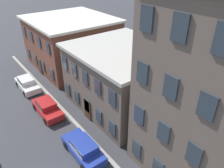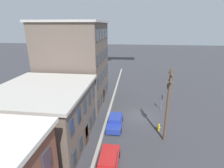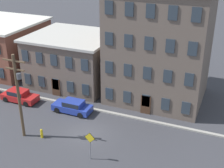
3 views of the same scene
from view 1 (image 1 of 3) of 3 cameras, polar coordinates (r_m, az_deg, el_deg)
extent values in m
cube|color=brown|center=(32.91, -10.41, 10.48)|extent=(11.24, 10.32, 6.69)
cube|color=silver|center=(31.94, -11.01, 16.38)|extent=(11.74, 10.82, 0.30)
cube|color=#2D3842|center=(35.46, -20.93, 7.52)|extent=(0.90, 0.10, 1.40)
cube|color=#2D3842|center=(34.43, -21.95, 12.63)|extent=(0.90, 0.10, 1.40)
cube|color=#2D3842|center=(32.94, -19.35, 6.13)|extent=(0.90, 0.10, 1.40)
cube|color=#2D3842|center=(31.83, -20.38, 11.61)|extent=(0.90, 0.10, 1.40)
cube|color=#2D3842|center=(30.48, -17.54, 4.50)|extent=(0.90, 0.10, 1.40)
cube|color=#2D3842|center=(29.27, -18.54, 10.40)|extent=(0.90, 0.10, 1.40)
cube|color=#2D3842|center=(28.07, -15.41, 2.59)|extent=(0.90, 0.10, 1.40)
cube|color=#2D3842|center=(26.75, -16.38, 8.94)|extent=(0.90, 0.10, 1.40)
cube|color=#472D1E|center=(31.93, -18.32, 4.42)|extent=(1.10, 0.10, 2.20)
cube|color=#66564C|center=(23.06, 2.99, 1.48)|extent=(10.17, 9.05, 6.21)
cube|color=#B7B2A8|center=(21.69, 3.22, 9.04)|extent=(10.67, 9.55, 0.30)
cube|color=#2D3842|center=(24.70, -11.46, -1.20)|extent=(0.90, 0.10, 1.40)
cube|color=#2D3842|center=(23.27, -12.23, 5.35)|extent=(0.90, 0.10, 1.40)
cube|color=#2D3842|center=(23.14, -9.16, -3.29)|extent=(0.90, 0.10, 1.40)
cube|color=#2D3842|center=(21.60, -9.82, 3.60)|extent=(0.90, 0.10, 1.40)
cube|color=#2D3842|center=(21.65, -6.52, -5.68)|extent=(0.90, 0.10, 1.40)
cube|color=#2D3842|center=(20.00, -7.02, 1.55)|extent=(0.90, 0.10, 1.40)
cube|color=#2D3842|center=(20.26, -3.47, -8.39)|extent=(0.90, 0.10, 1.40)
cube|color=#2D3842|center=(18.49, -3.76, -0.84)|extent=(0.90, 0.10, 1.40)
cube|color=#2D3842|center=(18.98, 0.06, -11.45)|extent=(0.90, 0.10, 1.40)
cube|color=#2D3842|center=(17.08, 0.06, -3.64)|extent=(0.90, 0.10, 1.40)
cube|color=#472D1E|center=(21.92, -6.45, -6.64)|extent=(1.10, 0.10, 2.20)
cube|color=#2D3842|center=(17.31, 6.39, -16.51)|extent=(0.90, 0.10, 1.40)
cube|color=#2D3842|center=(15.13, 7.08, -8.06)|extent=(0.90, 0.10, 1.40)
cube|color=#2D3842|center=(13.39, 7.94, 2.89)|extent=(0.90, 0.10, 1.40)
cube|color=#2D3842|center=(12.27, 9.03, 16.44)|extent=(0.90, 0.10, 1.40)
cube|color=#2D3842|center=(16.39, 11.88, -20.67)|extent=(0.90, 0.10, 1.40)
cube|color=#2D3842|center=(14.07, 13.28, -12.26)|extent=(0.90, 0.10, 1.40)
cube|color=#2D3842|center=(12.17, 15.04, -0.89)|extent=(0.90, 0.10, 1.40)
cube|color=#2D3842|center=(10.93, 17.31, 13.81)|extent=(0.90, 0.10, 1.40)
cube|color=#2D3842|center=(13.27, 20.59, -16.87)|extent=(0.90, 0.10, 1.40)
cube|color=#2D3842|center=(11.24, 23.52, -5.38)|extent=(0.90, 0.10, 1.40)
cube|color=silver|center=(28.84, -21.21, -0.28)|extent=(4.40, 1.80, 0.70)
cube|color=silver|center=(28.73, -21.57, 0.96)|extent=(2.20, 1.51, 0.55)
cube|color=#1E232D|center=(28.73, -21.57, 0.96)|extent=(2.02, 1.58, 0.48)
cylinder|color=black|center=(27.89, -18.57, -1.30)|extent=(0.66, 0.22, 0.66)
cylinder|color=black|center=(27.54, -21.83, -2.39)|extent=(0.66, 0.22, 0.66)
cylinder|color=black|center=(30.36, -20.51, 0.99)|extent=(0.66, 0.22, 0.66)
cylinder|color=black|center=(30.04, -23.53, 0.02)|extent=(0.66, 0.22, 0.66)
cube|color=#B21E1E|center=(23.73, -16.50, -6.34)|extent=(4.40, 1.80, 0.70)
cube|color=#B21E1E|center=(23.54, -16.90, -4.87)|extent=(2.20, 1.51, 0.55)
cube|color=#1E232D|center=(23.54, -16.90, -4.87)|extent=(2.02, 1.58, 0.48)
cylinder|color=black|center=(22.96, -13.06, -7.79)|extent=(0.66, 0.22, 0.66)
cylinder|color=black|center=(22.54, -16.98, -9.27)|extent=(0.66, 0.22, 0.66)
cylinder|color=black|center=(25.20, -15.94, -4.45)|extent=(0.66, 0.22, 0.66)
cylinder|color=black|center=(24.81, -19.53, -5.72)|extent=(0.66, 0.22, 0.66)
cube|color=#233899|center=(18.82, -7.52, -16.59)|extent=(4.40, 1.80, 0.70)
cube|color=#233899|center=(18.24, -7.32, -15.62)|extent=(2.20, 1.51, 0.55)
cube|color=#1E232D|center=(18.24, -7.32, -15.62)|extent=(2.02, 1.58, 0.48)
cylinder|color=black|center=(19.65, -11.93, -15.42)|extent=(0.66, 0.22, 0.66)
cylinder|color=black|center=(20.15, -7.51, -13.51)|extent=(0.66, 0.22, 0.66)
cylinder|color=black|center=(17.85, -7.44, -20.95)|extent=(0.66, 0.22, 0.66)
cylinder|color=black|center=(18.40, -2.65, -18.59)|extent=(0.66, 0.22, 0.66)
camera|label=2|loc=(31.64, -33.23, 22.93)|focal=28.00mm
camera|label=3|loc=(21.15, -137.99, -13.46)|focal=50.00mm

